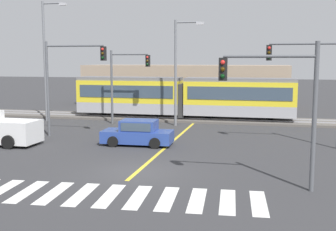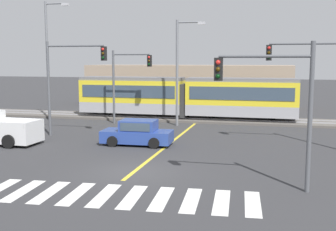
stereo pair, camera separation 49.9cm
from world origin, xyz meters
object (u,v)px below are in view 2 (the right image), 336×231
(traffic_light_mid_left, at_px, (67,73))
(street_lamp_west, at_px, (49,55))
(traffic_light_near_right, at_px, (276,94))
(traffic_light_far_left, at_px, (126,75))
(light_rail_tram, at_px, (185,96))
(traffic_light_mid_right, at_px, (316,74))
(street_lamp_centre, at_px, (180,66))
(sedan_crossing, at_px, (137,133))

(traffic_light_mid_left, height_order, street_lamp_west, street_lamp_west)
(traffic_light_near_right, height_order, traffic_light_far_left, traffic_light_far_left)
(light_rail_tram, relative_size, traffic_light_mid_left, 2.94)
(traffic_light_mid_right, distance_m, street_lamp_centre, 11.29)
(traffic_light_near_right, bearing_deg, traffic_light_mid_left, 146.78)
(light_rail_tram, relative_size, traffic_light_far_left, 3.17)
(traffic_light_mid_right, height_order, street_lamp_centre, street_lamp_centre)
(traffic_light_near_right, relative_size, traffic_light_mid_right, 0.88)
(traffic_light_near_right, distance_m, traffic_light_mid_right, 8.97)
(traffic_light_near_right, relative_size, street_lamp_west, 0.59)
(sedan_crossing, bearing_deg, street_lamp_centre, 83.99)
(light_rail_tram, height_order, sedan_crossing, light_rail_tram)
(traffic_light_mid_right, xyz_separation_m, street_lamp_west, (-20.49, 6.52, 1.21))
(traffic_light_mid_right, bearing_deg, traffic_light_near_right, -104.19)
(light_rail_tram, bearing_deg, sedan_crossing, -92.89)
(light_rail_tram, xyz_separation_m, street_lamp_centre, (0.27, -3.35, 2.58))
(light_rail_tram, bearing_deg, traffic_light_far_left, -139.30)
(traffic_light_mid_left, bearing_deg, traffic_light_mid_right, -0.05)
(light_rail_tram, distance_m, traffic_light_near_right, 19.90)
(light_rail_tram, xyz_separation_m, sedan_crossing, (-0.57, -11.29, -1.35))
(traffic_light_mid_left, relative_size, traffic_light_near_right, 1.09)
(traffic_light_mid_left, distance_m, traffic_light_near_right, 15.87)
(sedan_crossing, xyz_separation_m, traffic_light_mid_right, (10.15, 1.57, 3.60))
(traffic_light_mid_left, bearing_deg, sedan_crossing, -16.64)
(sedan_crossing, distance_m, traffic_light_far_left, 9.12)
(traffic_light_far_left, bearing_deg, traffic_light_near_right, -52.55)
(sedan_crossing, height_order, traffic_light_mid_left, traffic_light_mid_left)
(light_rail_tram, xyz_separation_m, traffic_light_mid_left, (-5.89, -9.70, 2.19))
(traffic_light_mid_left, relative_size, traffic_light_mid_right, 0.96)
(traffic_light_mid_right, bearing_deg, traffic_light_far_left, 155.39)
(traffic_light_near_right, height_order, street_lamp_west, street_lamp_west)
(traffic_light_near_right, bearing_deg, sedan_crossing, 138.24)
(traffic_light_near_right, relative_size, street_lamp_centre, 0.71)
(sedan_crossing, xyz_separation_m, traffic_light_mid_left, (-5.32, 1.59, 3.54))
(traffic_light_near_right, xyz_separation_m, street_lamp_west, (-18.30, 15.20, 1.74))
(traffic_light_far_left, xyz_separation_m, street_lamp_centre, (4.31, 0.12, 0.75))
(traffic_light_near_right, distance_m, traffic_light_far_left, 18.79)
(traffic_light_far_left, relative_size, traffic_light_mid_right, 0.89)
(light_rail_tram, distance_m, street_lamp_centre, 4.24)
(sedan_crossing, bearing_deg, light_rail_tram, 87.11)
(traffic_light_mid_left, relative_size, street_lamp_west, 0.64)
(light_rail_tram, bearing_deg, street_lamp_west, -163.65)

